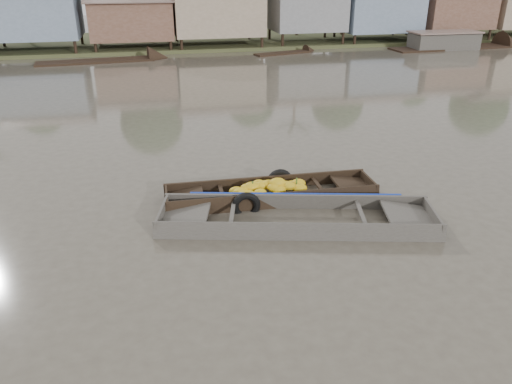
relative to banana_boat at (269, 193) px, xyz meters
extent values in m
plane|color=#4E473C|center=(0.14, -2.06, -0.15)|extent=(120.00, 120.00, 0.00)
cube|color=#384723|center=(0.14, 30.94, -0.15)|extent=(120.00, 12.00, 0.50)
cube|color=slate|center=(-10.36, 27.44, 2.55)|extent=(6.20, 5.20, 3.20)
cube|color=brown|center=(-3.66, 27.44, 2.05)|extent=(5.80, 4.60, 2.70)
cube|color=gray|center=(2.64, 27.44, 2.50)|extent=(6.50, 5.30, 3.30)
cube|color=gray|center=(9.64, 27.44, 2.45)|extent=(5.40, 4.70, 2.90)
cube|color=slate|center=(15.64, 27.44, 2.35)|extent=(6.00, 5.00, 3.10)
cube|color=brown|center=(22.14, 27.44, 2.30)|extent=(5.70, 4.90, 2.80)
cylinder|color=#473323|center=(-11.86, 31.94, 2.30)|extent=(0.28, 0.28, 4.90)
cylinder|color=#473323|center=(-2.86, 30.94, 3.00)|extent=(0.28, 0.28, 6.30)
cylinder|color=#473323|center=(6.14, 31.94, 2.47)|extent=(0.28, 0.28, 5.25)
cylinder|color=#473323|center=(14.14, 30.94, 2.65)|extent=(0.28, 0.28, 5.60)
cylinder|color=#473323|center=(22.14, 31.94, 2.12)|extent=(0.28, 0.28, 4.55)
cube|color=black|center=(0.07, 0.00, -0.23)|extent=(5.62, 1.20, 0.08)
cube|color=black|center=(0.08, 0.61, -0.01)|extent=(5.72, 0.28, 0.53)
cube|color=black|center=(0.05, -0.61, -0.01)|extent=(5.72, 0.28, 0.53)
cube|color=black|center=(2.87, -0.06, -0.01)|extent=(0.09, 1.24, 0.50)
cube|color=black|center=(2.38, -0.05, 0.06)|extent=(1.00, 1.09, 0.19)
cube|color=black|center=(-2.73, 0.07, -0.01)|extent=(0.09, 1.24, 0.50)
cube|color=black|center=(-2.25, 0.05, 0.06)|extent=(1.00, 1.09, 0.19)
cube|color=black|center=(-1.27, 0.03, 0.10)|extent=(0.13, 1.20, 0.05)
cube|color=black|center=(1.41, -0.03, 0.10)|extent=(0.13, 1.20, 0.05)
ellipsoid|color=yellow|center=(-0.30, -0.26, 0.16)|extent=(0.36, 0.25, 0.22)
ellipsoid|color=yellow|center=(-0.61, -0.28, 0.03)|extent=(0.45, 0.32, 0.27)
ellipsoid|color=yellow|center=(-0.16, 0.14, 0.18)|extent=(0.41, 0.29, 0.25)
ellipsoid|color=yellow|center=(0.88, 0.20, 0.11)|extent=(0.46, 0.32, 0.28)
ellipsoid|color=yellow|center=(0.16, -0.34, 0.05)|extent=(0.38, 0.26, 0.23)
ellipsoid|color=yellow|center=(-0.87, -0.03, 0.01)|extent=(0.36, 0.25, 0.22)
ellipsoid|color=yellow|center=(-0.08, 0.26, 0.13)|extent=(0.38, 0.27, 0.23)
ellipsoid|color=yellow|center=(-0.83, -0.31, -0.02)|extent=(0.37, 0.26, 0.22)
ellipsoid|color=yellow|center=(-0.45, 0.07, 0.20)|extent=(0.47, 0.33, 0.28)
ellipsoid|color=yellow|center=(-0.21, 0.30, 0.17)|extent=(0.37, 0.26, 0.22)
ellipsoid|color=yellow|center=(-0.59, -0.19, 0.09)|extent=(0.41, 0.29, 0.25)
ellipsoid|color=yellow|center=(-0.09, 0.20, 0.17)|extent=(0.41, 0.29, 0.25)
ellipsoid|color=yellow|center=(-0.58, 0.08, 0.17)|extent=(0.40, 0.28, 0.24)
ellipsoid|color=yellow|center=(0.43, -0.06, 0.21)|extent=(0.43, 0.30, 0.26)
ellipsoid|color=yellow|center=(0.23, -0.04, 0.29)|extent=(0.47, 0.33, 0.29)
ellipsoid|color=yellow|center=(0.37, 0.37, 0.08)|extent=(0.39, 0.27, 0.23)
ellipsoid|color=yellow|center=(-0.78, -0.02, 0.09)|extent=(0.47, 0.33, 0.28)
ellipsoid|color=yellow|center=(-0.69, -0.18, 0.09)|extent=(0.47, 0.33, 0.28)
ellipsoid|color=yellow|center=(0.02, 0.13, 0.20)|extent=(0.44, 0.31, 0.27)
ellipsoid|color=yellow|center=(0.14, -0.10, 0.20)|extent=(0.42, 0.29, 0.25)
ellipsoid|color=yellow|center=(0.24, -0.19, 0.16)|extent=(0.40, 0.28, 0.25)
ellipsoid|color=yellow|center=(0.72, 0.27, 0.07)|extent=(0.40, 0.28, 0.24)
ellipsoid|color=yellow|center=(1.03, -0.37, 0.03)|extent=(0.39, 0.27, 0.23)
ellipsoid|color=yellow|center=(-0.86, 0.15, 0.07)|extent=(0.43, 0.30, 0.26)
ellipsoid|color=yellow|center=(0.83, -0.16, 0.13)|extent=(0.43, 0.30, 0.26)
ellipsoid|color=yellow|center=(0.33, 0.34, 0.09)|extent=(0.40, 0.28, 0.24)
ellipsoid|color=yellow|center=(0.53, -0.17, 0.23)|extent=(0.36, 0.26, 0.22)
cylinder|color=#3F6626|center=(-0.44, 0.01, 0.29)|extent=(0.04, 0.04, 0.18)
cylinder|color=#3F6626|center=(0.27, 0.00, 0.29)|extent=(0.04, 0.04, 0.18)
cylinder|color=#3F6626|center=(0.78, -0.02, 0.29)|extent=(0.04, 0.04, 0.18)
torus|color=black|center=(0.49, 0.68, 0.01)|extent=(0.76, 0.20, 0.76)
torus|color=black|center=(-0.76, -0.67, 0.01)|extent=(0.76, 0.20, 0.76)
cube|color=#3E3A34|center=(0.33, -1.56, -0.23)|extent=(6.76, 2.93, 0.08)
cube|color=#3E3A34|center=(0.52, -0.77, 0.00)|extent=(6.60, 1.73, 0.54)
cube|color=#3E3A34|center=(0.14, -2.34, 0.00)|extent=(6.60, 1.73, 0.54)
cube|color=#3E3A34|center=(3.54, -2.33, 0.00)|extent=(0.44, 1.62, 0.51)
cube|color=#3E3A34|center=(2.98, -2.20, 0.06)|extent=(1.45, 1.65, 0.22)
cube|color=#3E3A34|center=(-2.88, -0.78, 0.00)|extent=(0.44, 1.62, 0.51)
cube|color=#3E3A34|center=(-2.32, -0.92, 0.06)|extent=(1.45, 1.65, 0.22)
cube|color=#3E3A34|center=(-1.21, -1.19, 0.11)|extent=(0.47, 1.56, 0.05)
cube|color=#3E3A34|center=(1.87, -1.93, 0.11)|extent=(0.47, 1.56, 0.05)
cube|color=#665E54|center=(0.33, -1.56, -0.19)|extent=(5.19, 2.44, 0.02)
cube|color=#112EAA|center=(0.53, -0.72, 0.20)|extent=(5.32, 1.36, 0.13)
torus|color=olive|center=(2.57, -2.37, -0.17)|extent=(0.38, 0.38, 0.05)
torus|color=olive|center=(2.57, -2.37, -0.14)|extent=(0.31, 0.31, 0.05)
cube|color=black|center=(-6.13, 22.80, -0.20)|extent=(7.57, 2.36, 0.35)
cube|color=black|center=(6.72, 23.36, -0.20)|extent=(4.37, 2.11, 0.35)
cube|color=black|center=(19.97, 23.10, -0.20)|extent=(9.83, 2.80, 0.35)
cube|color=black|center=(19.14, 22.94, 0.40)|extent=(5.00, 2.00, 1.20)
camera|label=1|loc=(-2.97, -11.95, 5.64)|focal=35.00mm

